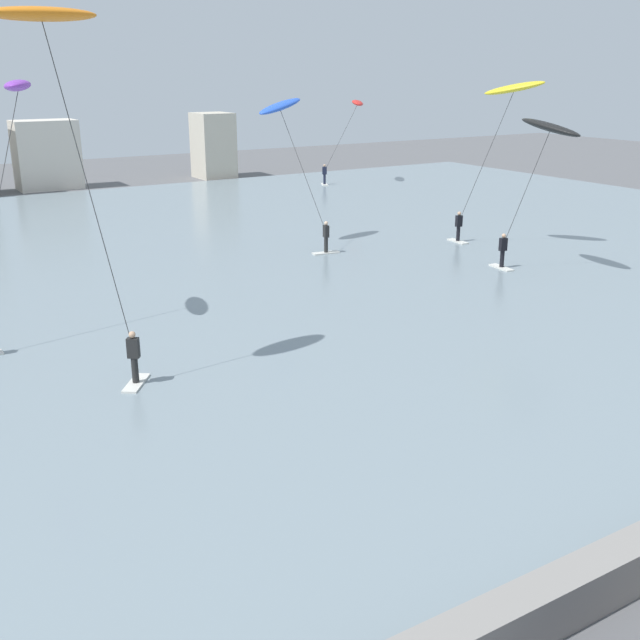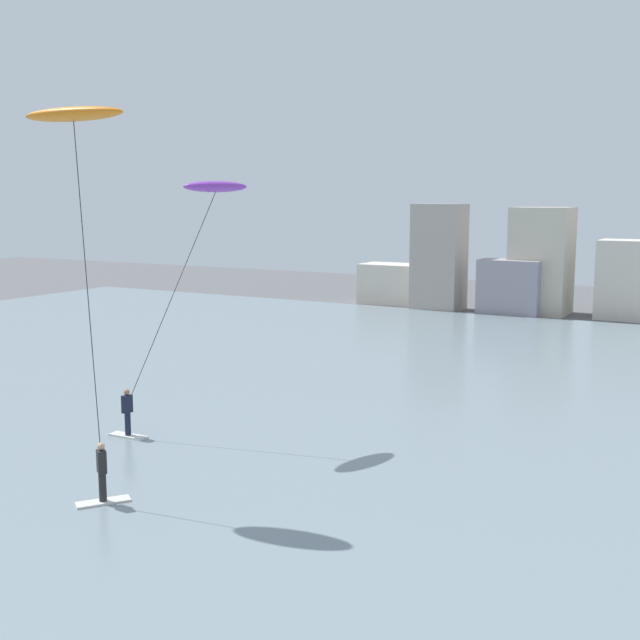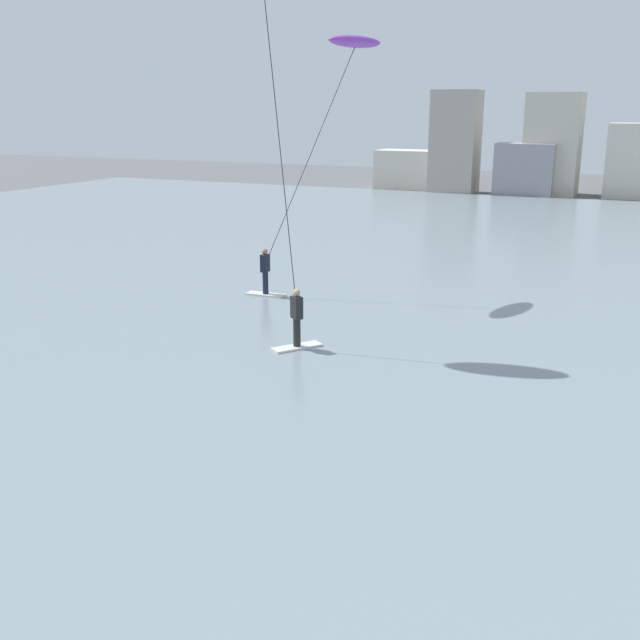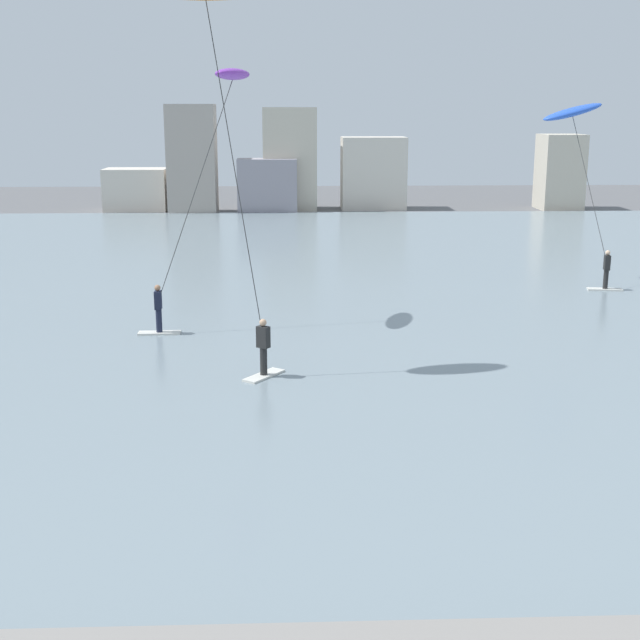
# 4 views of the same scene
# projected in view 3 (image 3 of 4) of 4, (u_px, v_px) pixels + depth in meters

# --- Properties ---
(water_bay) EXTENTS (84.00, 52.00, 0.10)m
(water_bay) POSITION_uv_depth(u_px,v_px,m) (534.00, 270.00, 30.09)
(water_bay) COLOR gray
(water_bay) RESTS_ON ground
(far_shore_buildings) EXTENTS (35.27, 4.79, 7.67)m
(far_shore_buildings) POSITION_uv_depth(u_px,v_px,m) (569.00, 155.00, 54.73)
(far_shore_buildings) COLOR beige
(far_shore_buildings) RESTS_ON ground
(kitesurfer_purple) EXTENTS (3.98, 3.38, 8.57)m
(kitesurfer_purple) POSITION_uv_depth(u_px,v_px,m) (342.00, 77.00, 24.35)
(kitesurfer_purple) COLOR silver
(kitesurfer_purple) RESTS_ON water_bay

